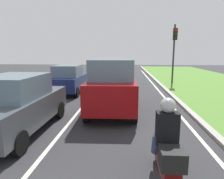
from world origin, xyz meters
The scene contains 10 objects.
ground_plane centered at (0.00, 14.00, 0.00)m, with size 60.00×60.00×0.00m, color #2D2D30.
lane_line_center centered at (-0.70, 14.00, 0.00)m, with size 0.12×32.00×0.01m, color silver.
lane_line_right_edge centered at (3.60, 14.00, 0.00)m, with size 0.12×32.00×0.01m, color silver.
curb_right centered at (4.10, 14.00, 0.06)m, with size 0.24×48.00×0.12m, color #9E9B93.
car_suv_ahead centered at (0.76, 9.42, 1.17)m, with size 2.08×4.56×2.28m.
car_sedan_left_lane centered at (-2.08, 6.83, 0.92)m, with size 1.89×4.32×1.86m.
car_hatchback_far centered at (-2.23, 13.16, 0.88)m, with size 1.74×3.70×1.78m.
motorcycle centered at (2.13, 4.44, 0.57)m, with size 0.40×1.90×1.01m.
rider_person centered at (2.13, 4.49, 1.19)m, with size 0.50×0.40×1.16m.
traffic_light_near_right centered at (5.19, 17.47, 3.18)m, with size 0.32×0.50×4.76m.
Camera 1 is at (1.36, 0.94, 2.54)m, focal length 31.83 mm.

